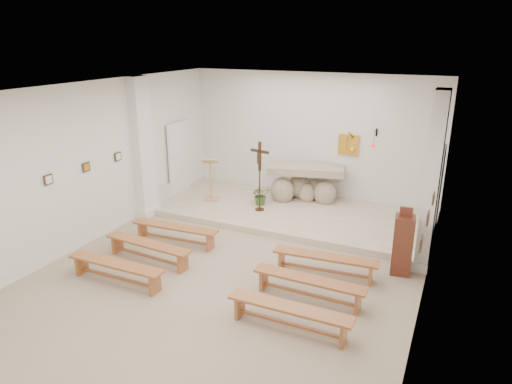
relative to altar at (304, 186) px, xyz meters
The scene contains 29 objects.
ground 4.42m from the altar, 90.64° to the right, with size 7.00×10.00×0.00m, color tan.
wall_left 5.76m from the altar, 128.91° to the right, with size 0.02×10.00×3.50m, color silver.
wall_right 5.70m from the altar, 51.88° to the right, with size 0.02×10.00×3.50m, color silver.
wall_back 1.35m from the altar, 94.61° to the left, with size 7.00×0.02×3.50m, color silver.
ceiling 5.28m from the altar, 90.64° to the right, with size 7.00×10.00×0.02m, color silver.
sanctuary_platform 1.01m from the altar, 93.16° to the right, with size 6.98×3.00×0.15m, color beige.
pilaster_left 4.34m from the altar, 145.10° to the right, with size 0.26×0.55×3.50m, color white.
pilaster_right 4.26m from the altar, 35.68° to the right, with size 0.26×0.55×3.50m, color white.
gold_wall_relief 1.60m from the altar, 29.88° to the left, with size 0.55×0.04×0.55m, color gold.
sanctuary_lamp 2.14m from the altar, 10.74° to the left, with size 0.11×0.36×0.44m.
station_frame_left_front 6.37m from the altar, 124.16° to the right, with size 0.03×0.20×0.20m, color #442B1E.
station_frame_left_mid 5.59m from the altar, 130.06° to the right, with size 0.03×0.20×0.20m, color #442B1E.
station_frame_left_rear 4.89m from the altar, 137.85° to the right, with size 0.03×0.20×0.20m, color #442B1E.
station_frame_right_front 6.32m from the altar, 56.58° to the right, with size 0.03×0.20×0.20m, color #442B1E.
station_frame_right_mid 5.53m from the altar, 50.73° to the right, with size 0.03×0.20×0.20m, color #442B1E.
station_frame_right_rear 4.82m from the altar, 42.95° to the right, with size 0.03×0.20×0.20m, color #442B1E.
radiator_left 3.88m from the altar, 154.16° to the right, with size 0.10×0.85×0.52m, color silver.
radiator_right 3.79m from the altar, 26.49° to the right, with size 0.10×0.85×0.52m, color silver.
altar is the anchor object (origin of this frame).
lectern 2.53m from the altar, 155.13° to the right, with size 0.51×0.47×1.19m.
crucifix_stand 1.59m from the altar, 121.89° to the right, with size 0.54×0.24×1.79m.
potted_plant 1.24m from the altar, 137.33° to the right, with size 0.48×0.42×0.54m, color #356026.
donation_pedestal 4.11m from the altar, 43.71° to the right, with size 0.41×0.41×1.37m.
bench_left_front 3.97m from the altar, 116.36° to the right, with size 2.02×0.43×0.42m.
bench_right_front 3.93m from the altar, 64.91° to the right, with size 2.02×0.48×0.42m.
bench_left_second 4.84m from the altar, 111.35° to the right, with size 2.02×0.46×0.42m.
bench_right_second 4.81m from the altar, 69.73° to the right, with size 2.01×0.35×0.42m.
bench_left_third 5.74m from the altar, 107.89° to the right, with size 2.01×0.33×0.42m.
bench_right_third 5.71m from the altar, 73.04° to the right, with size 2.00×0.32×0.42m.
Camera 1 is at (3.80, -6.82, 4.36)m, focal length 32.00 mm.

